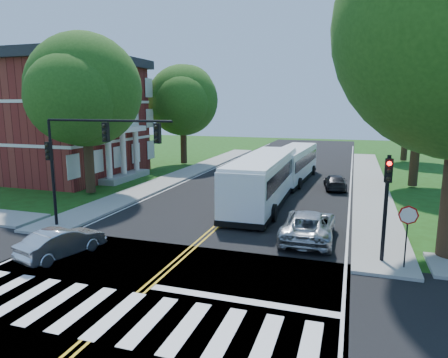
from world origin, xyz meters
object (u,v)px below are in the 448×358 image
at_px(bus_lead, 264,179).
at_px(bus_follow, 293,163).
at_px(signal_ne, 387,194).
at_px(dark_sedan, 335,182).
at_px(hatchback, 62,242).
at_px(suv, 309,225).
at_px(signal_nw, 88,148).

height_order(bus_lead, bus_follow, bus_lead).
bearing_deg(signal_ne, bus_follow, 109.64).
distance_m(bus_lead, bus_follow, 9.09).
distance_m(bus_follow, dark_sedan, 4.60).
distance_m(hatchback, dark_sedan, 21.13).
relative_size(bus_follow, suv, 2.16).
distance_m(bus_follow, suv, 15.64).
bearing_deg(dark_sedan, signal_nw, 45.11).
bearing_deg(bus_lead, hatchback, 61.13).
xyz_separation_m(signal_ne, bus_follow, (-6.26, 17.54, -1.44)).
relative_size(signal_ne, bus_lead, 0.35).
height_order(signal_nw, dark_sedan, signal_nw).
xyz_separation_m(signal_ne, suv, (-3.24, 2.22, -2.23)).
distance_m(signal_nw, signal_ne, 14.13).
bearing_deg(bus_follow, bus_lead, 89.33).
relative_size(bus_follow, dark_sedan, 2.88).
distance_m(signal_nw, bus_follow, 19.42).
bearing_deg(hatchback, signal_nw, -60.42).
distance_m(bus_lead, dark_sedan, 7.85).
relative_size(signal_nw, suv, 1.38).
bearing_deg(bus_lead, signal_ne, 128.30).
bearing_deg(signal_nw, bus_lead, 49.77).
xyz_separation_m(bus_follow, hatchback, (-6.93, -20.87, -0.89)).
bearing_deg(suv, bus_follow, -79.62).
bearing_deg(suv, dark_sedan, -93.73).
xyz_separation_m(signal_nw, signal_ne, (14.06, 0.01, -1.41)).
distance_m(signal_nw, hatchback, 5.08).
height_order(signal_nw, hatchback, signal_nw).
height_order(signal_nw, signal_ne, signal_nw).
bearing_deg(signal_nw, dark_sedan, 52.51).
bearing_deg(dark_sedan, bus_lead, 49.03).
xyz_separation_m(signal_ne, hatchback, (-13.19, -3.33, -2.33)).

